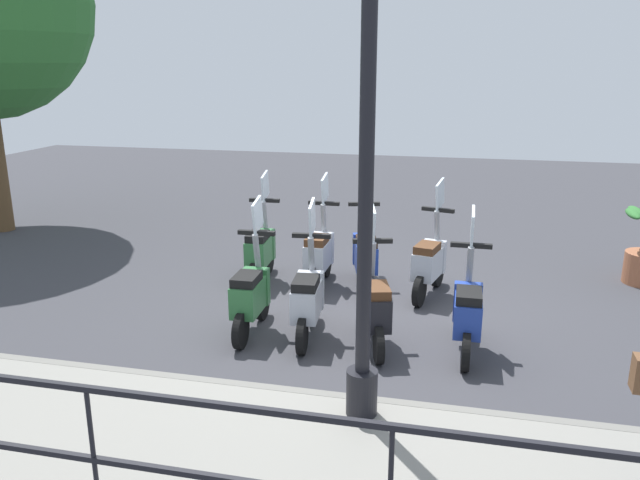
{
  "coord_description": "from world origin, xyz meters",
  "views": [
    {
      "loc": [
        -7.05,
        -1.15,
        3.01
      ],
      "look_at": [
        0.2,
        0.5,
        0.9
      ],
      "focal_mm": 35.0,
      "sensor_mm": 36.0,
      "label": 1
    }
  ],
  "objects_px": {
    "scooter_far_0": "(430,262)",
    "scooter_near_3": "(251,294)",
    "scooter_far_1": "(365,254)",
    "scooter_far_2": "(319,253)",
    "scooter_near_2": "(308,298)",
    "scooter_far_3": "(261,249)",
    "scooter_near_0": "(467,311)",
    "lamp_post_near": "(366,182)",
    "scooter_near_1": "(374,305)"
  },
  "relations": [
    {
      "from": "scooter_near_1",
      "to": "scooter_near_3",
      "type": "height_order",
      "value": "same"
    },
    {
      "from": "lamp_post_near",
      "to": "scooter_near_3",
      "type": "height_order",
      "value": "lamp_post_near"
    },
    {
      "from": "scooter_near_1",
      "to": "scooter_far_0",
      "type": "height_order",
      "value": "same"
    },
    {
      "from": "scooter_near_2",
      "to": "scooter_far_3",
      "type": "bearing_deg",
      "value": 28.34
    },
    {
      "from": "scooter_near_2",
      "to": "scooter_near_3",
      "type": "height_order",
      "value": "same"
    },
    {
      "from": "lamp_post_near",
      "to": "scooter_far_3",
      "type": "distance_m",
      "value": 4.26
    },
    {
      "from": "scooter_near_0",
      "to": "scooter_near_1",
      "type": "distance_m",
      "value": 0.99
    },
    {
      "from": "scooter_near_3",
      "to": "scooter_far_3",
      "type": "bearing_deg",
      "value": 13.02
    },
    {
      "from": "scooter_near_3",
      "to": "scooter_far_1",
      "type": "bearing_deg",
      "value": -31.45
    },
    {
      "from": "scooter_far_3",
      "to": "scooter_far_1",
      "type": "bearing_deg",
      "value": -89.95
    },
    {
      "from": "scooter_near_2",
      "to": "scooter_far_2",
      "type": "distance_m",
      "value": 1.71
    },
    {
      "from": "scooter_near_2",
      "to": "scooter_far_1",
      "type": "xyz_separation_m",
      "value": [
        1.78,
        -0.37,
        0.0
      ]
    },
    {
      "from": "scooter_near_1",
      "to": "scooter_near_2",
      "type": "xyz_separation_m",
      "value": [
        0.05,
        0.76,
        0.0
      ]
    },
    {
      "from": "scooter_far_1",
      "to": "scooter_far_2",
      "type": "bearing_deg",
      "value": 83.12
    },
    {
      "from": "scooter_far_0",
      "to": "scooter_far_1",
      "type": "distance_m",
      "value": 0.89
    },
    {
      "from": "scooter_far_0",
      "to": "scooter_far_3",
      "type": "xyz_separation_m",
      "value": [
        0.05,
        2.36,
        0.0
      ]
    },
    {
      "from": "scooter_near_0",
      "to": "scooter_far_1",
      "type": "height_order",
      "value": "same"
    },
    {
      "from": "lamp_post_near",
      "to": "scooter_near_0",
      "type": "distance_m",
      "value": 2.52
    },
    {
      "from": "scooter_far_0",
      "to": "scooter_near_3",
      "type": "bearing_deg",
      "value": 144.46
    },
    {
      "from": "scooter_near_2",
      "to": "scooter_far_1",
      "type": "bearing_deg",
      "value": -16.64
    },
    {
      "from": "scooter_near_3",
      "to": "scooter_near_1",
      "type": "bearing_deg",
      "value": -92.74
    },
    {
      "from": "scooter_near_3",
      "to": "scooter_far_2",
      "type": "bearing_deg",
      "value": -14.88
    },
    {
      "from": "scooter_near_2",
      "to": "scooter_far_2",
      "type": "bearing_deg",
      "value": 3.77
    },
    {
      "from": "scooter_near_1",
      "to": "scooter_far_2",
      "type": "distance_m",
      "value": 2.02
    },
    {
      "from": "lamp_post_near",
      "to": "scooter_near_3",
      "type": "distance_m",
      "value": 2.82
    },
    {
      "from": "scooter_near_3",
      "to": "scooter_far_2",
      "type": "height_order",
      "value": "same"
    },
    {
      "from": "scooter_near_1",
      "to": "scooter_near_3",
      "type": "xyz_separation_m",
      "value": [
        0.03,
        1.42,
        0.0
      ]
    },
    {
      "from": "scooter_near_1",
      "to": "scooter_far_3",
      "type": "height_order",
      "value": "same"
    },
    {
      "from": "scooter_far_2",
      "to": "scooter_near_3",
      "type": "bearing_deg",
      "value": 167.29
    },
    {
      "from": "scooter_near_0",
      "to": "scooter_far_1",
      "type": "distance_m",
      "value": 2.24
    },
    {
      "from": "scooter_near_0",
      "to": "scooter_far_2",
      "type": "xyz_separation_m",
      "value": [
        1.69,
        2.0,
        0.0
      ]
    },
    {
      "from": "scooter_near_0",
      "to": "scooter_near_2",
      "type": "relative_size",
      "value": 1.0
    },
    {
      "from": "scooter_near_0",
      "to": "scooter_far_0",
      "type": "height_order",
      "value": "same"
    },
    {
      "from": "lamp_post_near",
      "to": "scooter_near_2",
      "type": "distance_m",
      "value": 2.53
    },
    {
      "from": "scooter_near_1",
      "to": "scooter_near_2",
      "type": "relative_size",
      "value": 1.0
    },
    {
      "from": "scooter_far_3",
      "to": "scooter_near_2",
      "type": "bearing_deg",
      "value": -150.05
    },
    {
      "from": "lamp_post_near",
      "to": "scooter_far_0",
      "type": "xyz_separation_m",
      "value": [
        3.33,
        -0.37,
        -1.66
      ]
    },
    {
      "from": "scooter_far_1",
      "to": "lamp_post_near",
      "type": "bearing_deg",
      "value": 173.99
    },
    {
      "from": "lamp_post_near",
      "to": "scooter_near_2",
      "type": "xyz_separation_m",
      "value": [
        1.69,
        0.88,
        -1.66
      ]
    },
    {
      "from": "lamp_post_near",
      "to": "scooter_far_0",
      "type": "relative_size",
      "value": 2.91
    },
    {
      "from": "scooter_near_0",
      "to": "scooter_near_3",
      "type": "relative_size",
      "value": 1.0
    },
    {
      "from": "scooter_far_2",
      "to": "scooter_far_1",
      "type": "bearing_deg",
      "value": -81.75
    },
    {
      "from": "scooter_far_2",
      "to": "scooter_far_3",
      "type": "relative_size",
      "value": 1.0
    },
    {
      "from": "scooter_far_0",
      "to": "scooter_far_2",
      "type": "relative_size",
      "value": 1.0
    },
    {
      "from": "scooter_far_2",
      "to": "scooter_near_1",
      "type": "bearing_deg",
      "value": -149.12
    },
    {
      "from": "lamp_post_near",
      "to": "scooter_far_0",
      "type": "distance_m",
      "value": 3.74
    },
    {
      "from": "scooter_near_2",
      "to": "scooter_near_3",
      "type": "distance_m",
      "value": 0.66
    },
    {
      "from": "scooter_far_1",
      "to": "scooter_far_2",
      "type": "relative_size",
      "value": 1.0
    },
    {
      "from": "scooter_near_0",
      "to": "scooter_near_2",
      "type": "distance_m",
      "value": 1.74
    },
    {
      "from": "scooter_near_2",
      "to": "scooter_far_1",
      "type": "height_order",
      "value": "same"
    }
  ]
}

